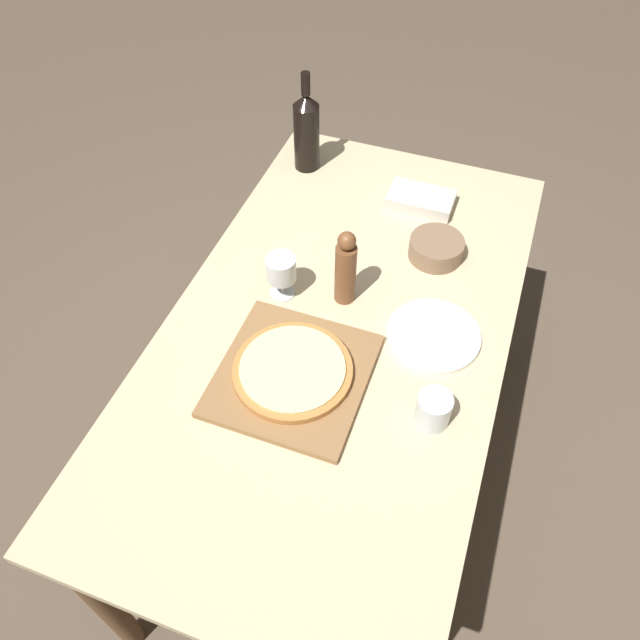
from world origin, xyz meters
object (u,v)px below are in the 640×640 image
(pepper_mill, at_px, (346,269))
(small_bowl, at_px, (436,248))
(wine_glass, at_px, (281,270))
(pizza, at_px, (293,370))
(wine_bottle, at_px, (306,131))

(pepper_mill, relative_size, small_bowl, 1.50)
(pepper_mill, distance_m, small_bowl, 0.31)
(pepper_mill, relative_size, wine_glass, 1.80)
(pizza, xyz_separation_m, wine_glass, (-0.13, 0.24, 0.06))
(wine_bottle, bearing_deg, small_bowl, -28.90)
(wine_bottle, distance_m, small_bowl, 0.57)
(pizza, relative_size, wine_glass, 2.26)
(pepper_mill, bearing_deg, wine_bottle, 120.43)
(pepper_mill, bearing_deg, pizza, -96.75)
(pizza, bearing_deg, small_bowl, 66.84)
(wine_bottle, relative_size, small_bowl, 2.12)
(small_bowl, bearing_deg, wine_bottle, 151.10)
(pizza, distance_m, wine_bottle, 0.84)
(pizza, distance_m, wine_glass, 0.28)
(pizza, xyz_separation_m, small_bowl, (0.22, 0.52, 0.00))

